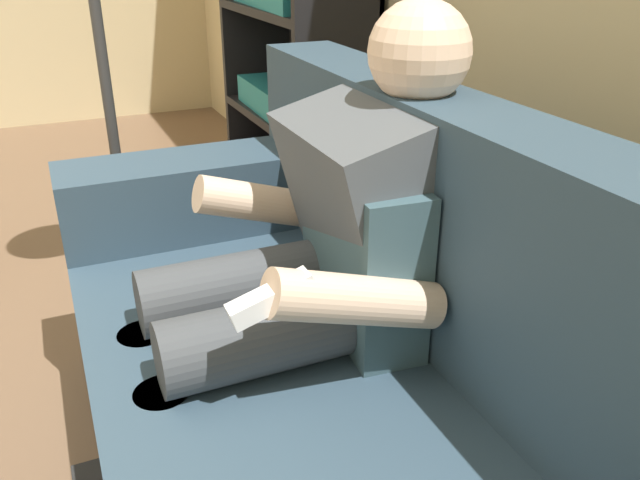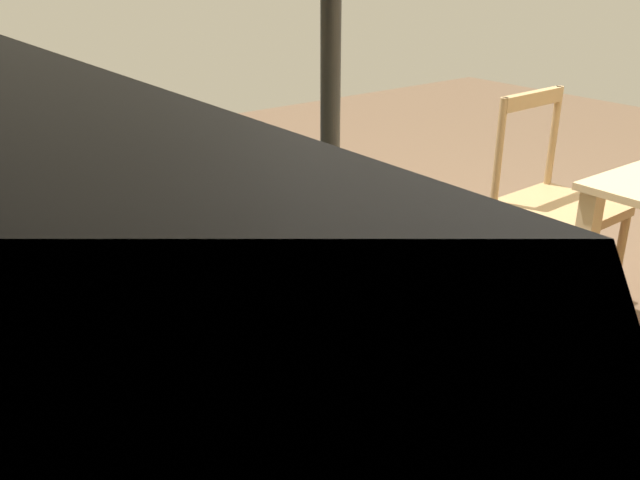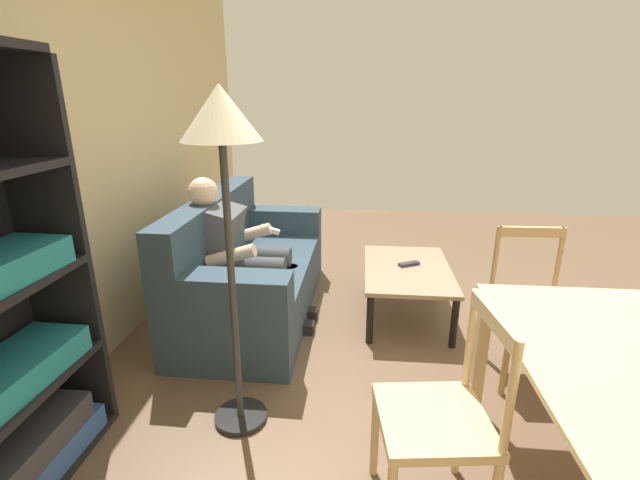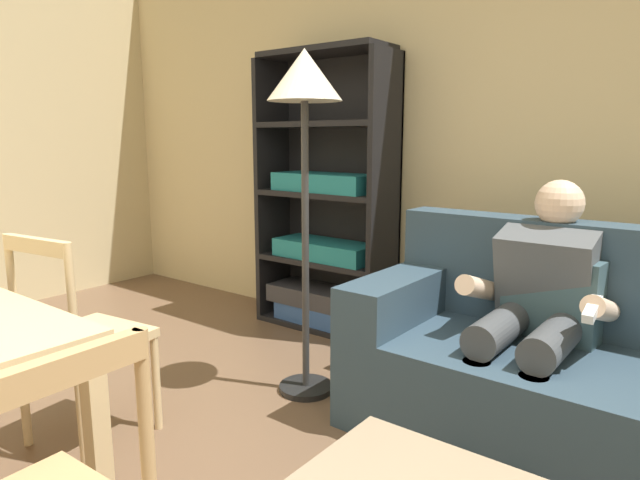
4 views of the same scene
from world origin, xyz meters
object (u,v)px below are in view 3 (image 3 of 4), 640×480
coffee_table (407,273)px  person_lounging (239,250)px  tv_remote (409,264)px  dining_chair_near_wall (441,419)px  dining_chair_facing_couch (531,306)px  couch (247,271)px  floor_lamp (223,148)px

coffee_table → person_lounging: bearing=101.3°
coffee_table → tv_remote: 0.08m
person_lounging → dining_chair_near_wall: (-1.51, -1.21, -0.12)m
coffee_table → dining_chair_facing_couch: (-0.72, -0.66, 0.11)m
dining_chair_facing_couch → couch: bearing=70.9°
couch → tv_remote: bearing=-85.0°
dining_chair_near_wall → dining_chair_facing_couch: 1.25m
coffee_table → floor_lamp: size_ratio=0.58×
couch → dining_chair_near_wall: 2.08m
couch → dining_chair_near_wall: size_ratio=2.01×
tv_remote → dining_chair_facing_couch: bearing=-167.5°
coffee_table → dining_chair_facing_couch: bearing=-137.6°
dining_chair_near_wall → floor_lamp: size_ratio=0.54×
person_lounging → tv_remote: person_lounging is taller
tv_remote → dining_chair_facing_couch: size_ratio=0.19×
dining_chair_near_wall → floor_lamp: (0.45, 0.95, 0.98)m
person_lounging → dining_chair_near_wall: 1.94m
tv_remote → floor_lamp: (-1.35, 1.00, 1.03)m
tv_remote → couch: bearing=67.5°
couch → dining_chair_facing_couch: bearing=-109.1°
tv_remote → dining_chair_near_wall: size_ratio=0.18×
couch → person_lounging: bearing=-179.7°
floor_lamp → tv_remote: bearing=-36.5°
couch → person_lounging: person_lounging is taller
dining_chair_near_wall → coffee_table: bearing=-1.2°
tv_remote → dining_chair_near_wall: 1.80m
couch → dining_chair_facing_couch: couch is taller
dining_chair_facing_couch → floor_lamp: bearing=109.4°
couch → floor_lamp: (-1.24, -0.26, 1.10)m
coffee_table → dining_chair_near_wall: 1.76m
dining_chair_near_wall → dining_chair_facing_couch: dining_chair_near_wall is taller
dining_chair_near_wall → floor_lamp: 1.44m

